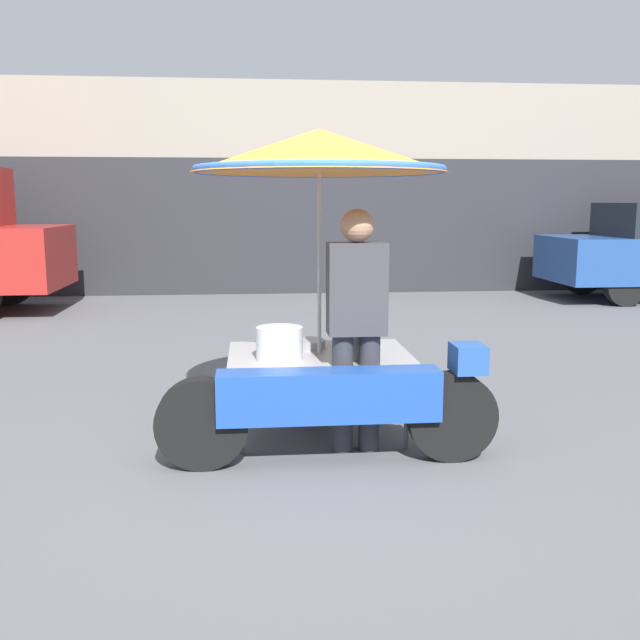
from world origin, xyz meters
The scene contains 4 objects.
ground_plane centered at (0.00, 0.00, 0.00)m, with size 36.00×36.00×0.00m, color #56565B.
shopfront_building centered at (0.00, 9.46, 1.86)m, with size 28.00×2.06×3.74m.
vendor_motorcycle_cart centered at (0.12, 0.48, 1.61)m, with size 2.17×1.77×2.14m.
vendor_person centered at (0.32, 0.17, 0.90)m, with size 0.38×0.22×1.61m.
Camera 1 is at (-0.36, -4.37, 1.66)m, focal length 40.00 mm.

